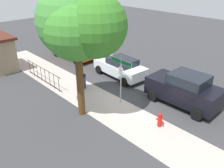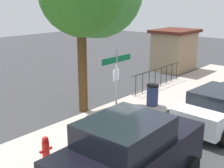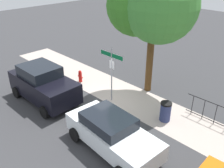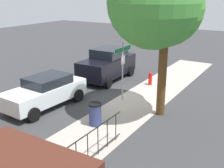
# 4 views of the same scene
# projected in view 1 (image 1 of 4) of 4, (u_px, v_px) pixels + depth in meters

# --- Properties ---
(ground_plane) EXTENTS (60.00, 60.00, 0.00)m
(ground_plane) POSITION_uv_depth(u_px,v_px,m) (128.00, 102.00, 14.38)
(ground_plane) COLOR #38383A
(sidewalk_strip) EXTENTS (24.00, 2.60, 0.00)m
(sidewalk_strip) POSITION_uv_depth(u_px,v_px,m) (91.00, 98.00, 14.89)
(sidewalk_strip) COLOR #B4A59B
(sidewalk_strip) RESTS_ON ground_plane
(street_sign) EXTENTS (1.60, 0.07, 3.02)m
(street_sign) POSITION_uv_depth(u_px,v_px,m) (121.00, 71.00, 13.38)
(street_sign) COLOR #9EA0A5
(street_sign) RESTS_ON ground_plane
(shade_tree) EXTENTS (4.66, 3.79, 6.85)m
(shade_tree) POSITION_uv_depth(u_px,v_px,m) (80.00, 25.00, 11.41)
(shade_tree) COLOR #56371A
(shade_tree) RESTS_ON ground_plane
(car_black) EXTENTS (4.30, 2.19, 1.99)m
(car_black) POSITION_uv_depth(u_px,v_px,m) (184.00, 89.00, 13.75)
(car_black) COLOR black
(car_black) RESTS_ON ground_plane
(car_white) EXTENTS (4.34, 2.14, 1.51)m
(car_white) POSITION_uv_depth(u_px,v_px,m) (120.00, 67.00, 17.45)
(car_white) COLOR white
(car_white) RESTS_ON ground_plane
(car_orange) EXTENTS (4.61, 2.15, 1.95)m
(car_orange) POSITION_uv_depth(u_px,v_px,m) (74.00, 48.00, 21.11)
(car_orange) COLOR orange
(car_orange) RESTS_ON ground_plane
(iron_fence) EXTENTS (4.73, 0.04, 1.07)m
(iron_fence) POSITION_uv_depth(u_px,v_px,m) (43.00, 75.00, 16.74)
(iron_fence) COLOR black
(iron_fence) RESTS_ON ground_plane
(fire_hydrant) EXTENTS (0.42, 0.22, 0.78)m
(fire_hydrant) POSITION_uv_depth(u_px,v_px,m) (160.00, 120.00, 12.02)
(fire_hydrant) COLOR red
(fire_hydrant) RESTS_ON ground_plane
(trash_bin) EXTENTS (0.55, 0.55, 0.98)m
(trash_bin) POSITION_uv_depth(u_px,v_px,m) (82.00, 82.00, 15.85)
(trash_bin) COLOR navy
(trash_bin) RESTS_ON ground_plane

